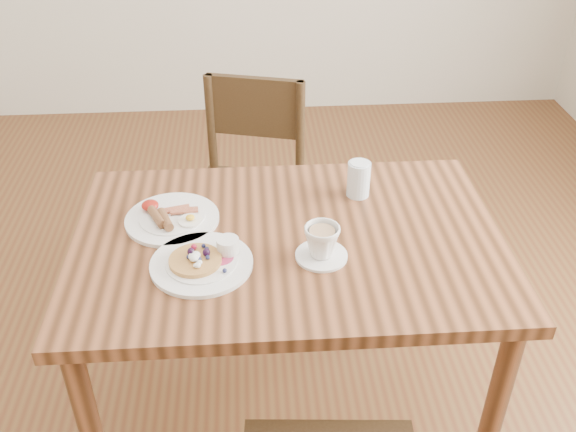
% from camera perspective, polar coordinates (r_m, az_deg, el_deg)
% --- Properties ---
extents(ground, '(5.00, 5.00, 0.00)m').
position_cam_1_polar(ground, '(2.31, 0.00, -17.09)').
color(ground, brown).
rests_on(ground, ground).
extents(dining_table, '(1.20, 0.80, 0.75)m').
position_cam_1_polar(dining_table, '(1.85, 0.00, -4.34)').
color(dining_table, brown).
rests_on(dining_table, ground).
extents(chair_far, '(0.51, 0.51, 0.88)m').
position_cam_1_polar(chair_far, '(2.52, -3.48, 2.88)').
color(chair_far, '#382614').
rests_on(chair_far, ground).
extents(pancake_plate, '(0.27, 0.27, 0.06)m').
position_cam_1_polar(pancake_plate, '(1.69, -7.55, -3.95)').
color(pancake_plate, white).
rests_on(pancake_plate, dining_table).
extents(breakfast_plate, '(0.27, 0.27, 0.04)m').
position_cam_1_polar(breakfast_plate, '(1.87, -10.39, -0.15)').
color(breakfast_plate, white).
rests_on(breakfast_plate, dining_table).
extents(teacup_saucer, '(0.14, 0.14, 0.10)m').
position_cam_1_polar(teacup_saucer, '(1.69, 3.02, -2.43)').
color(teacup_saucer, white).
rests_on(teacup_saucer, dining_table).
extents(water_glass, '(0.07, 0.07, 0.11)m').
position_cam_1_polar(water_glass, '(1.95, 6.29, 3.27)').
color(water_glass, silver).
rests_on(water_glass, dining_table).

